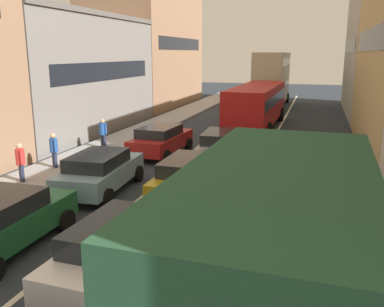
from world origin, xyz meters
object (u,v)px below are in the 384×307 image
at_px(sedan_right_lane_behind_truck, 288,186).
at_px(pedestrian_mid_sidewalk, 103,132).
at_px(removalist_box_truck, 282,251).
at_px(coupe_centre_lane_fourth, 222,146).
at_px(wagon_left_lane_second, 0,222).
at_px(pedestrian_near_kerb, 54,149).
at_px(hatchback_centre_lane_third, 190,176).
at_px(sedan_left_lane_third, 100,171).
at_px(sedan_left_lane_fourth, 161,139).
at_px(pedestrian_far_sidewalk, 21,161).
at_px(sedan_centre_lane_second, 122,248).
at_px(bus_far_queue_secondary, 272,77).
at_px(bus_mid_queue_primary, 257,103).

height_order(sedan_right_lane_behind_truck, pedestrian_mid_sidewalk, pedestrian_mid_sidewalk).
height_order(removalist_box_truck, coupe_centre_lane_fourth, removalist_box_truck).
distance_m(wagon_left_lane_second, pedestrian_near_kerb, 7.68).
xyz_separation_m(hatchback_centre_lane_third, sedan_left_lane_third, (-3.39, -0.30, 0.00)).
height_order(wagon_left_lane_second, coupe_centre_lane_fourth, same).
bearing_deg(hatchback_centre_lane_third, pedestrian_near_kerb, 76.11).
distance_m(removalist_box_truck, sedan_left_lane_fourth, 14.70).
relative_size(sedan_left_lane_fourth, sedan_right_lane_behind_truck, 1.00).
relative_size(wagon_left_lane_second, pedestrian_far_sidewalk, 2.60).
bearing_deg(removalist_box_truck, sedan_left_lane_fourth, 30.48).
bearing_deg(sedan_centre_lane_second, wagon_left_lane_second, 85.89).
bearing_deg(wagon_left_lane_second, bus_far_queue_secondary, -6.35).
height_order(coupe_centre_lane_fourth, pedestrian_near_kerb, pedestrian_near_kerb).
relative_size(bus_mid_queue_primary, pedestrian_near_kerb, 6.36).
bearing_deg(wagon_left_lane_second, removalist_box_truck, -105.33).
bearing_deg(sedan_left_lane_third, sedan_left_lane_fourth, -4.61).
distance_m(removalist_box_truck, sedan_left_lane_third, 9.97).
xyz_separation_m(pedestrian_mid_sidewalk, pedestrian_far_sidewalk, (-0.12, -6.30, 0.00)).
bearing_deg(pedestrian_mid_sidewalk, pedestrian_far_sidewalk, -164.37).
distance_m(bus_mid_queue_primary, pedestrian_near_kerb, 14.69).
bearing_deg(bus_far_queue_secondary, coupe_centre_lane_fourth, 179.91).
xyz_separation_m(coupe_centre_lane_fourth, pedestrian_near_kerb, (-6.69, -3.49, 0.15)).
relative_size(sedan_centre_lane_second, sedan_left_lane_fourth, 0.99).
distance_m(removalist_box_truck, pedestrian_near_kerb, 13.77).
distance_m(coupe_centre_lane_fourth, sedan_right_lane_behind_truck, 6.32).
bearing_deg(pedestrian_far_sidewalk, hatchback_centre_lane_third, 133.66).
height_order(sedan_left_lane_fourth, bus_mid_queue_primary, bus_mid_queue_primary).
bearing_deg(coupe_centre_lane_fourth, wagon_left_lane_second, 158.02).
bearing_deg(pedestrian_near_kerb, bus_mid_queue_primary, 10.38).
bearing_deg(wagon_left_lane_second, sedan_left_lane_fourth, -1.44).
bearing_deg(sedan_right_lane_behind_truck, hatchback_centre_lane_third, 84.23).
relative_size(sedan_centre_lane_second, sedan_right_lane_behind_truck, 0.99).
height_order(coupe_centre_lane_fourth, pedestrian_far_sidewalk, pedestrian_far_sidewalk).
distance_m(removalist_box_truck, wagon_left_lane_second, 7.57).
bearing_deg(bus_far_queue_secondary, bus_mid_queue_primary, -178.72).
xyz_separation_m(sedan_left_lane_third, bus_mid_queue_primary, (3.60, 14.93, 0.96)).
height_order(sedan_centre_lane_second, sedan_left_lane_third, same).
height_order(hatchback_centre_lane_third, sedan_right_lane_behind_truck, same).
height_order(removalist_box_truck, sedan_centre_lane_second, removalist_box_truck).
height_order(coupe_centre_lane_fourth, pedestrian_mid_sidewalk, pedestrian_mid_sidewalk).
distance_m(removalist_box_truck, sedan_centre_lane_second, 4.05).
xyz_separation_m(bus_far_queue_secondary, pedestrian_mid_sidewalk, (-6.50, -20.96, -1.88)).
bearing_deg(bus_far_queue_secondary, sedan_right_lane_behind_truck, -172.93).
xyz_separation_m(removalist_box_truck, wagon_left_lane_second, (-7.22, 1.94, -1.18)).
bearing_deg(sedan_right_lane_behind_truck, sedan_left_lane_fourth, 45.32).
relative_size(coupe_centre_lane_fourth, bus_far_queue_secondary, 0.42).
xyz_separation_m(wagon_left_lane_second, sedan_right_lane_behind_truck, (6.87, 5.13, 0.00)).
relative_size(bus_mid_queue_primary, pedestrian_mid_sidewalk, 6.36).
height_order(removalist_box_truck, wagon_left_lane_second, removalist_box_truck).
relative_size(coupe_centre_lane_fourth, pedestrian_near_kerb, 2.65).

